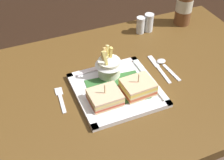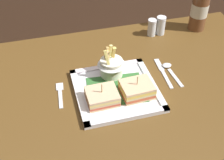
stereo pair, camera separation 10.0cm
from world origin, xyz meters
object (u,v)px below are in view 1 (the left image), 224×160
knife (158,68)px  dining_table (108,117)px  square_plate (117,90)px  beer_bottle (185,2)px  fries_cup (109,65)px  sandwich_half_right (138,87)px  fork (61,98)px  salt_shaker (140,26)px  spoon (164,64)px  sandwich_half_left (105,97)px  pepper_shaker (149,24)px

knife → dining_table: bearing=-174.0°
square_plate → beer_bottle: (0.44, 0.30, 0.10)m
dining_table → fries_cup: bearing=61.3°
fries_cup → beer_bottle: 0.49m
sandwich_half_right → fries_cup: bearing=114.1°
fork → knife: 0.37m
dining_table → square_plate: square_plate is taller
dining_table → salt_shaker: 0.41m
beer_bottle → fork: (-0.63, -0.26, -0.10)m
spoon → sandwich_half_right: bearing=-147.4°
fries_cup → beer_bottle: size_ratio=0.43×
sandwich_half_left → spoon: 0.29m
beer_bottle → fork: 0.68m
fries_cup → pepper_shaker: 0.35m
fork → spoon: size_ratio=0.91×
beer_bottle → salt_shaker: size_ratio=3.71×
sandwich_half_right → square_plate: bearing=145.9°
pepper_shaker → sandwich_half_left: bearing=-134.7°
knife → pepper_shaker: pepper_shaker is taller
beer_bottle → spoon: (-0.23, -0.23, -0.10)m
dining_table → fork: size_ratio=10.54×
dining_table → square_plate: 0.17m
spoon → square_plate: bearing=-163.8°
sandwich_half_right → spoon: (0.16, 0.10, -0.03)m
sandwich_half_left → fries_cup: fries_cup is taller
square_plate → beer_bottle: bearing=33.9°
spoon → salt_shaker: bearing=85.0°
fries_cup → salt_shaker: bearing=43.2°
beer_bottle → spoon: bearing=-134.0°
dining_table → sandwich_half_right: bearing=-43.7°
dining_table → sandwich_half_right: (0.08, -0.07, 0.19)m
knife → salt_shaker: size_ratio=2.35×
sandwich_half_right → spoon: size_ratio=0.78×
dining_table → pepper_shaker: size_ratio=16.46×
sandwich_half_left → beer_bottle: (0.50, 0.34, 0.07)m
fork → spoon: (0.40, 0.02, 0.00)m
pepper_shaker → spoon: bearing=-104.3°
fries_cup → knife: (0.19, -0.02, -0.05)m
beer_bottle → fork: size_ratio=2.18×
dining_table → knife: size_ratio=7.65×
sandwich_half_right → beer_bottle: size_ratio=0.39×
salt_shaker → sandwich_half_left: bearing=-131.2°
sandwich_half_right → fries_cup: fries_cup is taller
fries_cup → pepper_shaker: (0.27, 0.22, -0.02)m
knife → pepper_shaker: 0.26m
dining_table → salt_shaker: (0.26, 0.26, 0.19)m
sandwich_half_right → fork: bearing=161.6°
dining_table → beer_bottle: 0.59m
square_plate → sandwich_half_left: 0.07m
beer_bottle → pepper_shaker: size_ratio=3.41×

